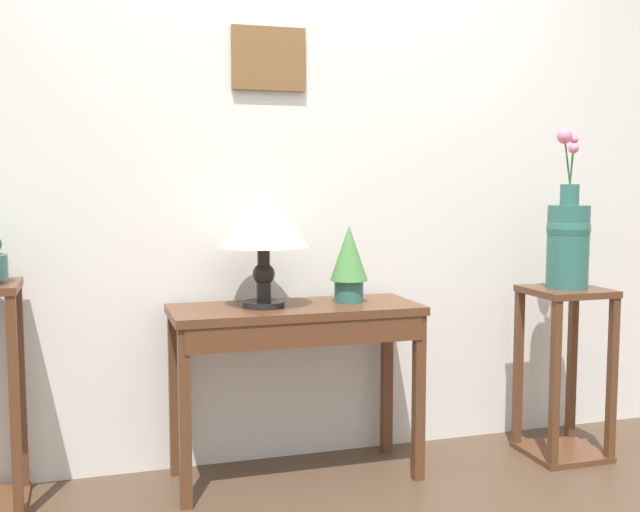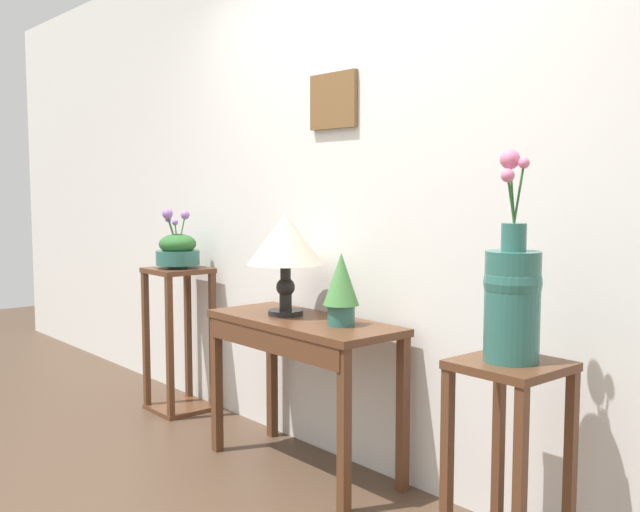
% 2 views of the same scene
% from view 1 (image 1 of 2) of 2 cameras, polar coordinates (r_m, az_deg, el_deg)
% --- Properties ---
extents(back_wall_with_art, '(9.00, 0.13, 2.80)m').
position_cam_1_polar(back_wall_with_art, '(3.49, -1.06, 7.87)').
color(back_wall_with_art, silver).
rests_on(back_wall_with_art, ground).
extents(console_table, '(1.04, 0.42, 0.74)m').
position_cam_1_polar(console_table, '(3.20, -1.74, -5.81)').
color(console_table, '#56331E').
rests_on(console_table, ground).
extents(table_lamp, '(0.38, 0.38, 0.50)m').
position_cam_1_polar(table_lamp, '(3.13, -4.25, 2.65)').
color(table_lamp, black).
rests_on(table_lamp, console_table).
extents(potted_plant_on_console, '(0.16, 0.16, 0.33)m').
position_cam_1_polar(potted_plant_on_console, '(3.27, 2.17, -0.31)').
color(potted_plant_on_console, '#2D665B').
rests_on(potted_plant_on_console, console_table).
extents(pedestal_stand_right, '(0.34, 0.34, 0.78)m').
position_cam_1_polar(pedestal_stand_right, '(3.71, 17.73, -8.28)').
color(pedestal_stand_right, '#56331E').
rests_on(pedestal_stand_right, ground).
extents(flower_vase_tall_right, '(0.20, 0.20, 0.71)m').
position_cam_1_polar(flower_vase_tall_right, '(3.61, 18.02, 1.39)').
color(flower_vase_tall_right, '#2D665B').
rests_on(flower_vase_tall_right, pedestal_stand_right).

